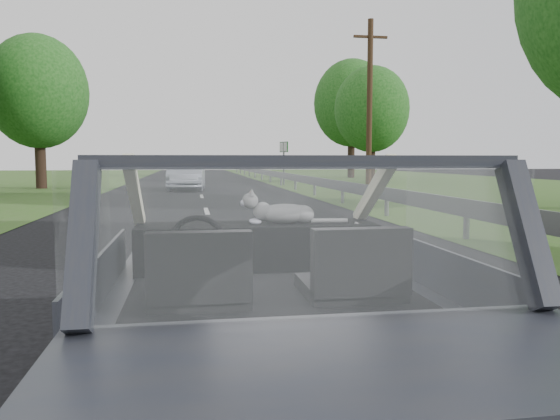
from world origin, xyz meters
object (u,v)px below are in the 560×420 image
object	(u,v)px
highway_sign	(284,163)
utility_pole	(369,107)
other_car	(187,174)
cat	(285,212)
subject_car	(270,285)

from	to	relation	value
highway_sign	utility_pole	bearing A→B (deg)	-91.51
other_car	utility_pole	bearing A→B (deg)	-24.19
cat	highway_sign	distance (m)	26.56
other_car	utility_pole	xyz separation A→B (m)	(7.47, -3.84, 2.82)
subject_car	cat	bearing A→B (deg)	72.71
subject_car	highway_sign	size ratio (longest dim) A/B	1.68
cat	utility_pole	bearing A→B (deg)	71.22
other_car	highway_sign	distance (m)	6.70
subject_car	cat	world-z (taller)	subject_car
subject_car	cat	size ratio (longest dim) A/B	7.77
cat	other_car	bearing A→B (deg)	93.41
subject_car	utility_pole	size ratio (longest dim) A/B	0.56
other_car	highway_sign	world-z (taller)	highway_sign
highway_sign	utility_pole	xyz separation A→B (m)	(2.20, -7.96, 2.35)
subject_car	highway_sign	world-z (taller)	highway_sign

